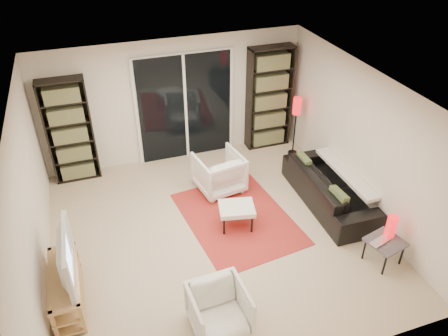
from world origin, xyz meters
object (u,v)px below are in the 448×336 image
Objects in this scene: ottoman at (237,209)px; floor_lamp at (296,113)px; bookshelf_left at (70,131)px; side_table at (385,243)px; bookshelf_right at (269,98)px; armchair_front at (219,310)px; sofa at (330,188)px; tv_stand at (66,288)px; armchair_back at (219,172)px.

floor_lamp is at bearing 43.03° from ottoman.
side_table is (4.07, -3.71, -0.62)m from bookshelf_left.
bookshelf_right reaches higher than floor_lamp.
bookshelf_left reaches higher than armchair_front.
bookshelf_left reaches higher than sofa.
ottoman is (-1.72, -0.07, 0.04)m from sofa.
side_table is at bearing -86.54° from bookshelf_right.
tv_stand is 1.69× the size of armchair_front.
armchair_front is (-2.59, -1.81, 0.01)m from sofa.
armchair_back is (2.68, 1.78, 0.09)m from tv_stand.
sofa is at bearing 90.99° from side_table.
sofa is 2.68× the size of armchair_back.
sofa reaches higher than side_table.
armchair_back reaches higher than armchair_front.
sofa is (4.35, 0.78, 0.04)m from tv_stand.
sofa is 1.80m from floor_lamp.
ottoman is 2.25m from side_table.
armchair_front reaches higher than tv_stand.
ottoman is at bearing -123.73° from bookshelf_right.
bookshelf_right is at bearing 56.27° from ottoman.
armchair_back is at bearing 60.24° from sofa.
armchair_front reaches higher than sofa.
bookshelf_right is 2.83m from ottoman.
armchair_front is (1.46, -4.02, -0.66)m from bookshelf_left.
armchair_front is at bearing 62.64° from armchair_back.
bookshelf_left is 2.75m from armchair_back.
sofa is at bearing -28.66° from bookshelf_left.
sofa is 3.73× the size of side_table.
sofa is 1.49m from side_table.
bookshelf_left is 3.09m from tv_stand.
bookshelf_left is 3.32m from ottoman.
bookshelf_right is at bearing 6.22° from sofa.
bookshelf_left reaches higher than side_table.
bookshelf_left is 0.93× the size of sofa.
ottoman is at bearing 15.20° from tv_stand.
tv_stand is at bearing -164.80° from ottoman.
sofa is 1.72m from ottoman.
bookshelf_left is at bearing 62.45° from sofa.
armchair_front is at bearing -30.24° from tv_stand.
armchair_front reaches higher than ottoman.
bookshelf_right reaches higher than side_table.
bookshelf_left is 3.06× the size of ottoman.
armchair_front is at bearing -173.13° from side_table.
bookshelf_left is 3.85m from bookshelf_right.
floor_lamp reaches higher than armchair_back.
side_table is 0.46× the size of floor_lamp.
sofa is at bearing -95.16° from floor_lamp.
floor_lamp is at bearing 28.68° from tv_stand.
sofa is 3.16m from armchair_front.
bookshelf_right reaches higher than tv_stand.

